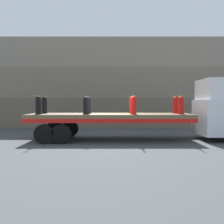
% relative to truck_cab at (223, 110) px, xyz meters
% --- Properties ---
extents(ground_plane, '(120.00, 120.00, 0.00)m').
position_rel_truck_cab_xyz_m(ground_plane, '(-5.94, 0.00, -1.56)').
color(ground_plane, '#3F4244').
extents(rock_cliff, '(60.00, 3.30, 6.97)m').
position_rel_truck_cab_xyz_m(rock_cliff, '(-5.94, 7.44, 1.93)').
color(rock_cliff, '#665B4C').
rests_on(rock_cliff, ground_plane).
extents(truck_cab, '(2.48, 2.57, 3.18)m').
position_rel_truck_cab_xyz_m(truck_cab, '(0.00, 0.00, 0.00)').
color(truck_cab, silver).
rests_on(truck_cab, ground_plane).
extents(flatbed_trailer, '(8.34, 2.61, 1.38)m').
position_rel_truck_cab_xyz_m(flatbed_trailer, '(-6.50, 0.00, -0.44)').
color(flatbed_trailer, brown).
rests_on(flatbed_trailer, ground_plane).
extents(fire_hydrant_black_near_0, '(0.34, 0.51, 0.91)m').
position_rel_truck_cab_xyz_m(fire_hydrant_black_near_0, '(-9.51, -0.55, 0.27)').
color(fire_hydrant_black_near_0, black).
rests_on(fire_hydrant_black_near_0, flatbed_trailer).
extents(fire_hydrant_black_far_0, '(0.34, 0.51, 0.91)m').
position_rel_truck_cab_xyz_m(fire_hydrant_black_far_0, '(-9.51, 0.55, 0.27)').
color(fire_hydrant_black_far_0, black).
rests_on(fire_hydrant_black_far_0, flatbed_trailer).
extents(fire_hydrant_black_near_1, '(0.34, 0.51, 0.91)m').
position_rel_truck_cab_xyz_m(fire_hydrant_black_near_1, '(-7.13, -0.55, 0.27)').
color(fire_hydrant_black_near_1, black).
rests_on(fire_hydrant_black_near_1, flatbed_trailer).
extents(fire_hydrant_black_far_1, '(0.34, 0.51, 0.91)m').
position_rel_truck_cab_xyz_m(fire_hydrant_black_far_1, '(-7.13, 0.55, 0.27)').
color(fire_hydrant_black_far_1, black).
rests_on(fire_hydrant_black_far_1, flatbed_trailer).
extents(fire_hydrant_red_near_2, '(0.34, 0.51, 0.91)m').
position_rel_truck_cab_xyz_m(fire_hydrant_red_near_2, '(-4.75, -0.55, 0.27)').
color(fire_hydrant_red_near_2, red).
rests_on(fire_hydrant_red_near_2, flatbed_trailer).
extents(fire_hydrant_red_far_2, '(0.34, 0.51, 0.91)m').
position_rel_truck_cab_xyz_m(fire_hydrant_red_far_2, '(-4.75, 0.55, 0.27)').
color(fire_hydrant_red_far_2, red).
rests_on(fire_hydrant_red_far_2, flatbed_trailer).
extents(fire_hydrant_red_near_3, '(0.34, 0.51, 0.91)m').
position_rel_truck_cab_xyz_m(fire_hydrant_red_near_3, '(-2.37, -0.55, 0.27)').
color(fire_hydrant_red_near_3, red).
rests_on(fire_hydrant_red_near_3, flatbed_trailer).
extents(fire_hydrant_red_far_3, '(0.34, 0.51, 0.91)m').
position_rel_truck_cab_xyz_m(fire_hydrant_red_far_3, '(-2.37, 0.55, 0.27)').
color(fire_hydrant_red_far_3, red).
rests_on(fire_hydrant_red_far_3, flatbed_trailer).
extents(cargo_strap_rear, '(0.05, 2.71, 0.01)m').
position_rel_truck_cab_xyz_m(cargo_strap_rear, '(-9.51, 0.00, 0.74)').
color(cargo_strap_rear, yellow).
rests_on(cargo_strap_rear, fire_hydrant_black_near_0).
extents(cargo_strap_middle, '(0.05, 2.71, 0.01)m').
position_rel_truck_cab_xyz_m(cargo_strap_middle, '(-4.75, 0.00, 0.74)').
color(cargo_strap_middle, yellow).
rests_on(cargo_strap_middle, fire_hydrant_red_near_2).
extents(cargo_strap_front, '(0.05, 2.71, 0.01)m').
position_rel_truck_cab_xyz_m(cargo_strap_front, '(-2.37, 0.00, 0.74)').
color(cargo_strap_front, yellow).
rests_on(cargo_strap_front, fire_hydrant_red_near_3).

